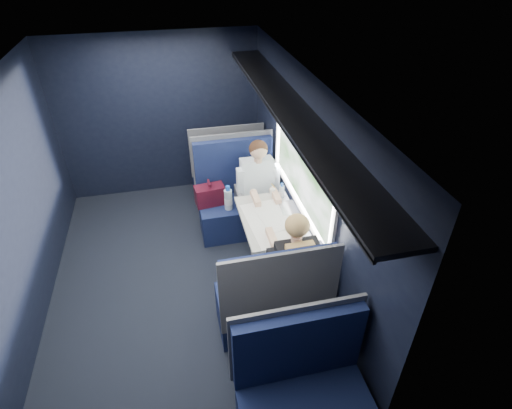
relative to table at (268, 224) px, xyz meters
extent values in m
cube|color=black|center=(-1.03, 0.00, -0.67)|extent=(2.80, 4.20, 0.01)
cube|color=black|center=(0.42, 0.00, 0.49)|extent=(0.10, 4.20, 2.30)
cube|color=black|center=(-2.48, 0.00, 0.49)|extent=(0.10, 4.20, 2.30)
cube|color=black|center=(-1.03, 2.15, 0.49)|extent=(2.80, 0.10, 2.30)
cube|color=silver|center=(-1.03, 0.00, 1.69)|extent=(2.80, 4.20, 0.10)
cube|color=silver|center=(0.35, 0.00, 1.08)|extent=(0.03, 1.84, 0.07)
cube|color=silver|center=(0.35, 0.00, 0.23)|extent=(0.03, 1.84, 0.07)
cube|color=silver|center=(0.35, -0.89, 0.66)|extent=(0.03, 0.07, 0.78)
cube|color=silver|center=(0.35, 0.89, 0.66)|extent=(0.03, 0.07, 0.78)
cube|color=black|center=(0.19, 0.00, 1.32)|extent=(0.36, 4.10, 0.04)
cube|color=black|center=(0.02, 0.00, 1.30)|extent=(0.02, 4.10, 0.03)
cube|color=red|center=(0.35, 0.00, 1.23)|extent=(0.01, 0.10, 0.12)
cylinder|color=#54565E|center=(-0.15, 0.00, -0.31)|extent=(0.08, 0.08, 0.70)
cube|color=beige|center=(0.03, 0.00, 0.06)|extent=(0.62, 1.00, 0.04)
cube|color=#0C1337|center=(-0.18, 0.78, -0.44)|extent=(1.00, 0.50, 0.45)
cube|color=#0C1337|center=(-0.18, 1.08, 0.16)|extent=(1.00, 0.10, 0.75)
cube|color=#54565E|center=(-0.18, 1.14, 0.19)|extent=(1.04, 0.03, 0.82)
cube|color=#54565E|center=(-0.18, 0.73, -0.11)|extent=(0.06, 0.40, 0.20)
cube|color=#4B1020|center=(-0.54, 0.85, -0.08)|extent=(0.38, 0.23, 0.26)
cylinder|color=#4B1020|center=(-0.54, 0.85, 0.10)|extent=(0.05, 0.15, 0.03)
cylinder|color=silver|center=(-0.33, 0.69, -0.08)|extent=(0.10, 0.10, 0.27)
cylinder|color=blue|center=(-0.33, 0.69, 0.09)|extent=(0.05, 0.05, 0.06)
cube|color=#0C1337|center=(-0.18, -0.78, -0.44)|extent=(1.00, 0.50, 0.45)
cube|color=#0C1337|center=(-0.18, -1.08, 0.16)|extent=(1.00, 0.10, 0.75)
cube|color=#54565E|center=(-0.18, -1.14, 0.19)|extent=(1.04, 0.03, 0.82)
cube|color=#54565E|center=(-0.18, -0.73, -0.11)|extent=(0.06, 0.40, 0.20)
cube|color=#0C1337|center=(-0.18, 1.88, -0.44)|extent=(1.00, 0.40, 0.45)
cube|color=#0C1337|center=(-0.18, 1.64, 0.12)|extent=(1.00, 0.10, 0.66)
cube|color=#54565E|center=(-0.18, 1.59, 0.14)|extent=(1.04, 0.03, 0.72)
cube|color=#0C1337|center=(-0.18, -1.64, 0.12)|extent=(1.00, 0.10, 0.66)
cube|color=#54565E|center=(-0.18, -1.59, 0.14)|extent=(1.04, 0.03, 0.72)
cube|color=black|center=(0.07, 0.64, -0.13)|extent=(0.36, 0.44, 0.16)
cube|color=black|center=(0.07, 0.44, -0.44)|extent=(0.32, 0.12, 0.45)
cube|color=white|center=(0.07, 0.80, 0.12)|extent=(0.40, 0.29, 0.53)
cylinder|color=#D8A88C|center=(0.07, 0.76, 0.40)|extent=(0.10, 0.10, 0.06)
sphere|color=#D8A88C|center=(0.07, 0.74, 0.53)|extent=(0.21, 0.21, 0.21)
sphere|color=#382114|center=(0.07, 0.76, 0.55)|extent=(0.22, 0.22, 0.22)
cube|color=white|center=(-0.15, 0.76, 0.12)|extent=(0.09, 0.12, 0.34)
cube|color=white|center=(0.29, 0.76, 0.12)|extent=(0.09, 0.12, 0.34)
cube|color=black|center=(0.07, -0.64, -0.13)|extent=(0.36, 0.44, 0.16)
cube|color=black|center=(0.07, -0.44, -0.44)|extent=(0.32, 0.12, 0.45)
cube|color=black|center=(0.07, -0.80, 0.12)|extent=(0.40, 0.29, 0.53)
cylinder|color=#D8A88C|center=(0.07, -0.76, 0.40)|extent=(0.10, 0.10, 0.06)
sphere|color=#D8A88C|center=(0.07, -0.74, 0.53)|extent=(0.21, 0.21, 0.21)
sphere|color=tan|center=(0.07, -0.76, 0.55)|extent=(0.22, 0.22, 0.22)
cube|color=black|center=(-0.15, -0.76, 0.12)|extent=(0.09, 0.12, 0.34)
cube|color=black|center=(0.29, -0.76, 0.12)|extent=(0.09, 0.12, 0.34)
cube|color=tan|center=(0.07, -0.86, 0.24)|extent=(0.26, 0.07, 0.36)
cube|color=white|center=(0.06, -0.07, 0.08)|extent=(0.63, 0.86, 0.01)
cube|color=silver|center=(0.29, 0.14, 0.08)|extent=(0.22, 0.29, 0.01)
cube|color=silver|center=(0.39, 0.14, 0.19)|extent=(0.02, 0.28, 0.20)
cube|color=black|center=(0.38, 0.14, 0.19)|extent=(0.01, 0.25, 0.16)
cylinder|color=silver|center=(0.25, 0.36, 0.16)|extent=(0.06, 0.06, 0.17)
cylinder|color=blue|center=(0.25, 0.36, 0.26)|extent=(0.03, 0.03, 0.04)
cylinder|color=white|center=(0.17, 0.44, 0.12)|extent=(0.07, 0.07, 0.09)
camera|label=1|loc=(-0.90, -3.36, 2.70)|focal=28.00mm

